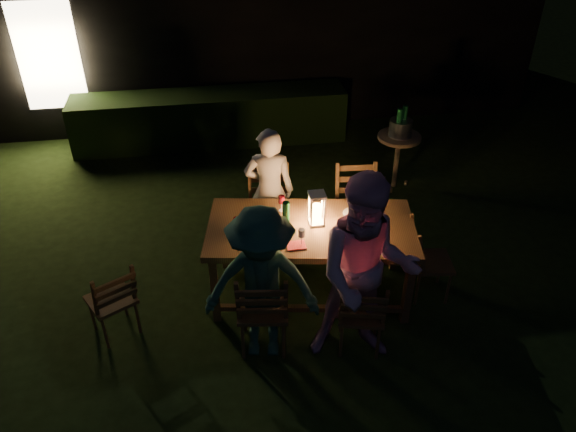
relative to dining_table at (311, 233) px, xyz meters
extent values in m
plane|color=black|center=(-0.36, 0.03, -0.77)|extent=(40.00, 40.00, 0.00)
cube|color=black|center=(-0.36, 6.23, 0.83)|extent=(10.00, 4.00, 3.20)
cube|color=#FFE5B2|center=(-3.16, 4.24, 0.58)|extent=(0.90, 0.06, 1.60)
cube|color=black|center=(-0.86, 3.78, -0.37)|extent=(4.20, 0.70, 0.80)
cube|color=#54301C|center=(0.00, 0.00, 0.05)|extent=(2.20, 1.36, 0.07)
cube|color=#54301C|center=(-1.00, -0.26, -0.39)|extent=(0.08, 0.08, 0.76)
cube|color=#54301C|center=(-0.85, 0.57, -0.39)|extent=(0.08, 0.08, 0.76)
cube|color=#54301C|center=(0.85, -0.57, -0.39)|extent=(0.08, 0.08, 0.76)
cube|color=#54301C|center=(1.00, 0.26, -0.39)|extent=(0.08, 0.08, 0.76)
cube|color=#54301C|center=(-0.57, -0.66, -0.31)|extent=(0.51, 0.49, 0.04)
cube|color=#54301C|center=(-0.60, -0.86, -0.02)|extent=(0.47, 0.21, 0.53)
cube|color=#54301C|center=(0.32, -0.82, -0.35)|extent=(0.49, 0.48, 0.04)
cube|color=#54301C|center=(0.27, -0.99, -0.09)|extent=(0.43, 0.23, 0.48)
cube|color=#54301C|center=(-0.32, 0.82, -0.29)|extent=(0.51, 0.49, 0.04)
cube|color=#54301C|center=(-0.30, 1.02, 0.01)|extent=(0.48, 0.20, 0.55)
cube|color=#54301C|center=(0.67, 0.65, -0.28)|extent=(0.51, 0.49, 0.04)
cube|color=#54301C|center=(0.68, 0.85, 0.02)|extent=(0.49, 0.19, 0.56)
cube|color=#54301C|center=(1.23, -0.21, -0.35)|extent=(0.44, 0.46, 0.04)
cube|color=#54301C|center=(1.06, -0.19, -0.09)|extent=(0.19, 0.43, 0.48)
cube|color=#54301C|center=(-1.97, -0.27, -0.36)|extent=(0.54, 0.53, 0.04)
cube|color=#54301C|center=(-1.89, -0.42, -0.10)|extent=(0.42, 0.31, 0.47)
imported|color=beige|center=(-0.30, 0.88, -0.01)|extent=(0.61, 0.45, 1.52)
imported|color=#E9A0C6|center=(0.30, -0.88, 0.18)|extent=(1.03, 0.86, 1.89)
imported|color=#2C5846|center=(-0.58, -0.73, 0.02)|extent=(1.11, 0.75, 1.58)
cube|color=white|center=(0.06, 0.04, 0.10)|extent=(0.15, 0.15, 0.03)
cube|color=white|center=(0.06, 0.04, 0.42)|extent=(0.16, 0.16, 0.03)
cylinder|color=#FF9E3F|center=(0.06, 0.04, 0.21)|extent=(0.09, 0.09, 0.18)
cylinder|color=white|center=(-0.50, 0.31, 0.09)|extent=(0.25, 0.25, 0.01)
cylinder|color=white|center=(-0.58, -0.12, 0.09)|extent=(0.25, 0.25, 0.01)
cylinder|color=white|center=(0.48, 0.14, 0.09)|extent=(0.25, 0.25, 0.01)
cylinder|color=white|center=(0.41, -0.29, 0.09)|extent=(0.25, 0.25, 0.01)
cylinder|color=#0F471E|center=(-0.25, 0.04, 0.22)|extent=(0.07, 0.07, 0.28)
cube|color=red|center=(-0.20, -0.29, 0.09)|extent=(0.18, 0.14, 0.01)
cube|color=red|center=(0.49, -0.39, 0.09)|extent=(0.18, 0.14, 0.01)
cube|color=black|center=(-0.66, -0.19, 0.09)|extent=(0.14, 0.07, 0.01)
cylinder|color=olive|center=(1.57, 1.98, -0.02)|extent=(0.58, 0.58, 0.04)
cylinder|color=olive|center=(1.57, 1.98, -0.39)|extent=(0.07, 0.07, 0.75)
cylinder|color=#A5A8AD|center=(1.57, 1.98, 0.11)|extent=(0.30, 0.30, 0.22)
cylinder|color=#0F471E|center=(1.52, 1.94, 0.16)|extent=(0.07, 0.07, 0.32)
cylinder|color=#0F471E|center=(1.62, 2.02, 0.16)|extent=(0.07, 0.07, 0.32)
camera|label=1|loc=(-0.94, -4.44, 3.27)|focal=35.00mm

